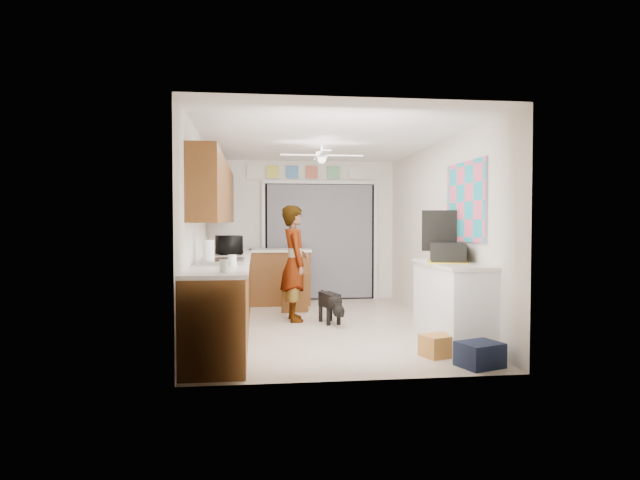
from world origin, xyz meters
name	(u,v)px	position (x,y,z in m)	size (l,w,h in m)	color
floor	(324,326)	(0.00, 0.00, 0.00)	(5.00, 5.00, 0.00)	beige
ceiling	(324,140)	(0.00, 0.00, 2.50)	(5.00, 5.00, 0.00)	white
wall_back	(306,230)	(0.00, 2.50, 1.25)	(3.20, 3.20, 0.00)	white
wall_front	(360,240)	(0.00, -2.50, 1.25)	(3.20, 3.20, 0.00)	white
wall_left	(202,234)	(-1.60, 0.00, 1.25)	(5.00, 5.00, 0.00)	white
wall_right	(438,233)	(1.60, 0.00, 1.25)	(5.00, 5.00, 0.00)	white
left_base_cabinets	(226,294)	(-1.30, 0.00, 0.45)	(0.60, 4.80, 0.90)	brown
left_countertop	(227,259)	(-1.29, 0.00, 0.92)	(0.62, 4.80, 0.04)	white
upper_cabinets	(216,193)	(-1.44, 0.20, 1.80)	(0.32, 4.00, 0.80)	brown
sink_basin	(222,262)	(-1.29, -1.00, 0.95)	(0.50, 0.76, 0.06)	silver
faucet	(205,254)	(-1.48, -1.00, 1.05)	(0.03, 0.03, 0.22)	silver
peninsula_base	(280,278)	(-0.50, 2.00, 0.45)	(1.00, 0.60, 0.90)	brown
peninsula_top	(280,250)	(-0.50, 2.00, 0.92)	(1.04, 0.64, 0.04)	white
back_opening_recess	(320,241)	(0.25, 2.47, 1.05)	(2.00, 0.06, 2.10)	black
curtain_panel	(320,242)	(0.25, 2.43, 1.05)	(1.90, 0.03, 2.05)	gray
door_trim_left	(263,242)	(-0.77, 2.44, 1.05)	(0.06, 0.04, 2.10)	white
door_trim_right	(375,241)	(1.27, 2.44, 1.05)	(0.06, 0.04, 2.10)	white
door_trim_head	(320,182)	(0.25, 2.44, 2.12)	(2.10, 0.04, 0.06)	white
header_frame_0	(273,172)	(-0.60, 2.47, 2.30)	(0.22, 0.02, 0.22)	#D9DA48
header_frame_1	(292,172)	(-0.25, 2.47, 2.30)	(0.22, 0.02, 0.22)	#4987C5
header_frame_2	(312,172)	(0.10, 2.47, 2.30)	(0.22, 0.02, 0.22)	#C26648
header_frame_3	(334,172)	(0.50, 2.47, 2.30)	(0.22, 0.02, 0.22)	#70C483
header_frame_4	(355,173)	(0.90, 2.47, 2.30)	(0.22, 0.02, 0.22)	white
route66_sign	(253,172)	(-0.95, 2.47, 2.30)	(0.22, 0.02, 0.26)	silver
right_counter_base	(452,305)	(1.35, -1.20, 0.45)	(0.50, 1.40, 0.90)	white
right_counter_top	(452,264)	(1.34, -1.20, 0.92)	(0.54, 1.44, 0.04)	white
abstract_painting	(466,202)	(1.58, -1.00, 1.65)	(0.03, 1.15, 0.95)	#FF5D83
ceiling_fan	(322,156)	(0.00, 0.20, 2.32)	(1.14, 1.14, 0.24)	white
microwave	(229,245)	(-1.29, 0.65, 1.07)	(0.49, 0.33, 0.27)	black
jar_a	(232,261)	(-1.15, -1.44, 1.00)	(0.09, 0.09, 0.12)	silver
jar_b	(224,266)	(-1.20, -2.16, 1.00)	(0.08, 0.08, 0.12)	silver
paper_towel_roll	(209,252)	(-1.43, -1.08, 1.07)	(0.12, 0.12, 0.27)	white
suitcase	(448,252)	(1.32, -1.11, 1.05)	(0.39, 0.52, 0.22)	black
suitcase_rim	(447,262)	(1.32, -1.11, 0.94)	(0.44, 0.58, 0.02)	yellow
suitcase_lid	(439,231)	(1.32, -0.82, 1.30)	(0.42, 0.03, 0.50)	black
cardboard_box	(439,346)	(1.00, -1.76, 0.11)	(0.36, 0.27, 0.23)	#B88439
navy_crate	(480,355)	(1.25, -2.20, 0.12)	(0.39, 0.33, 0.24)	#151E36
cabinet_door_panel	(296,293)	(-0.30, 1.02, 0.32)	(0.42, 0.03, 0.63)	brown
man	(295,263)	(-0.36, 0.45, 0.82)	(0.60, 0.39, 1.64)	white
dog	(329,306)	(0.11, 0.19, 0.24)	(0.26, 0.60, 0.47)	black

